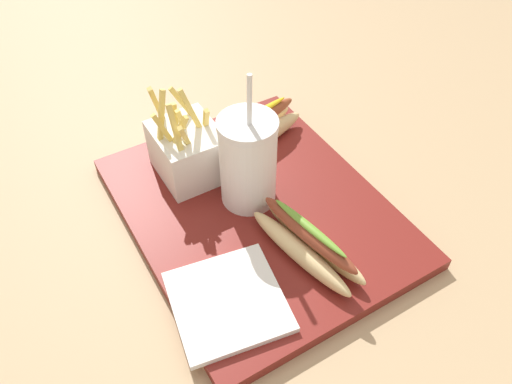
# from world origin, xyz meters

# --- Properties ---
(ground_plane) EXTENTS (2.40, 2.40, 0.02)m
(ground_plane) POSITION_xyz_m (0.00, 0.00, -0.01)
(ground_plane) COLOR tan
(food_tray) EXTENTS (0.45, 0.36, 0.02)m
(food_tray) POSITION_xyz_m (0.00, 0.00, 0.01)
(food_tray) COLOR maroon
(food_tray) RESTS_ON ground_plane
(soda_cup) EXTENTS (0.08, 0.08, 0.22)m
(soda_cup) POSITION_xyz_m (-0.02, -0.00, 0.09)
(soda_cup) COLOR white
(soda_cup) RESTS_ON food_tray
(fries_basket) EXTENTS (0.11, 0.10, 0.16)m
(fries_basket) POSITION_xyz_m (-0.12, -0.05, 0.06)
(fries_basket) COLOR white
(fries_basket) RESTS_ON food_tray
(hot_dog_1) EXTENTS (0.19, 0.08, 0.06)m
(hot_dog_1) POSITION_xyz_m (0.11, 0.01, 0.04)
(hot_dog_1) COLOR #E5C689
(hot_dog_1) RESTS_ON food_tray
(hot_dog_2) EXTENTS (0.09, 0.18, 0.06)m
(hot_dog_2) POSITION_xyz_m (-0.13, 0.08, 0.04)
(hot_dog_2) COLOR #E5C689
(hot_dog_2) RESTS_ON food_tray
(ketchup_cup_1) EXTENTS (0.03, 0.03, 0.02)m
(ketchup_cup_1) POSITION_xyz_m (-0.19, -0.01, 0.03)
(ketchup_cup_1) COLOR white
(ketchup_cup_1) RESTS_ON food_tray
(napkin_stack) EXTENTS (0.16, 0.16, 0.01)m
(napkin_stack) POSITION_xyz_m (0.13, -0.12, 0.02)
(napkin_stack) COLOR white
(napkin_stack) RESTS_ON food_tray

